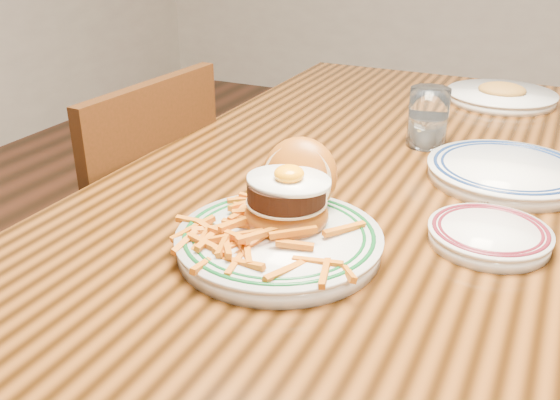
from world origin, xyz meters
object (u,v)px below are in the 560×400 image
at_px(main_plate, 283,222).
at_px(table, 365,203).
at_px(chair_left, 126,246).
at_px(side_plate, 489,234).

bearing_deg(main_plate, table, 80.45).
bearing_deg(main_plate, chair_left, 144.71).
relative_size(chair_left, main_plate, 2.80).
xyz_separation_m(table, main_plate, (-0.01, -0.37, 0.13)).
distance_m(table, main_plate, 0.40).
distance_m(table, side_plate, 0.37).
relative_size(table, chair_left, 1.80).
bearing_deg(side_plate, main_plate, -136.56).
height_order(table, chair_left, chair_left).
xyz_separation_m(chair_left, side_plate, (0.82, -0.14, 0.29)).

